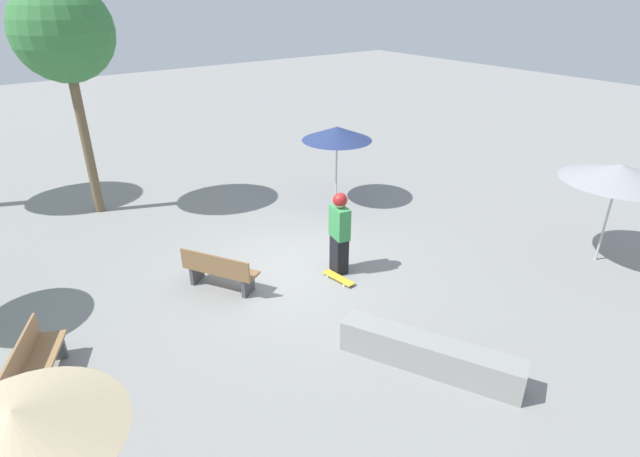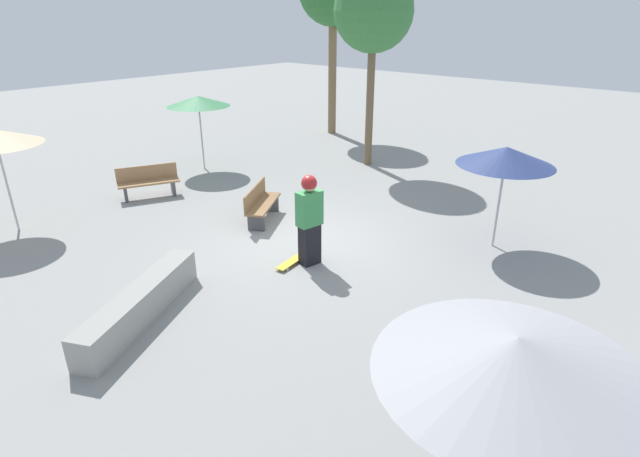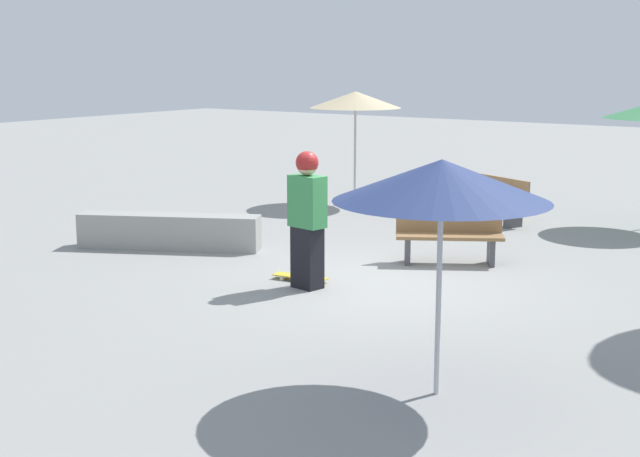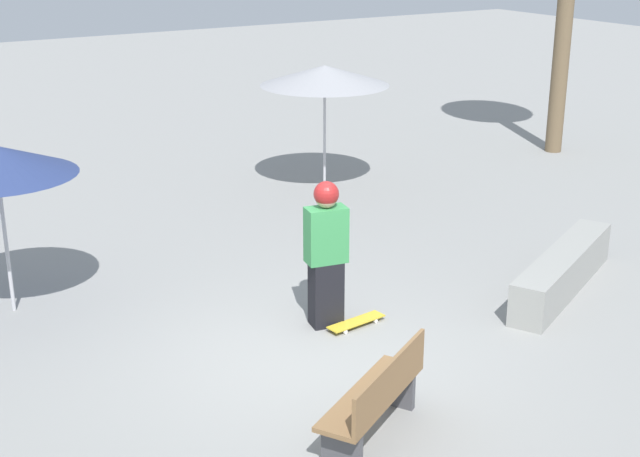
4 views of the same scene
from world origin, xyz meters
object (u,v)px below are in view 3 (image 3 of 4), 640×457
skater_main (307,215)px  concrete_ledge (169,231)px  skateboard (300,277)px  bench_far (493,200)px  shade_umbrella_tan (355,100)px  shade_umbrella_navy (442,181)px  bench_near (449,236)px

skater_main → concrete_ledge: size_ratio=0.65×
skateboard → concrete_ledge: (-0.52, -3.01, 0.22)m
bench_far → shade_umbrella_tan: size_ratio=0.69×
skater_main → concrete_ledge: 3.46m
skater_main → shade_umbrella_navy: (2.46, 3.22, 1.00)m
shade_umbrella_navy → concrete_ledge: bearing=-116.2°
bench_far → concrete_ledge: bearing=82.1°
bench_near → shade_umbrella_navy: 5.61m
bench_near → shade_umbrella_tan: 5.91m
concrete_ledge → bench_far: 6.19m
concrete_ledge → shade_umbrella_tan: shade_umbrella_tan is taller
bench_near → concrete_ledge: bearing=-9.2°
concrete_ledge → shade_umbrella_navy: (3.21, 6.53, 1.72)m
skateboard → concrete_ledge: size_ratio=0.29×
concrete_ledge → shade_umbrella_tan: size_ratio=1.21×
skater_main → bench_far: skater_main is taller
skateboard → shade_umbrella_navy: shade_umbrella_navy is taller
bench_near → shade_umbrella_navy: shade_umbrella_navy is taller
skateboard → bench_near: bench_near is taller
skater_main → shade_umbrella_navy: shade_umbrella_navy is taller
skateboard → shade_umbrella_tan: size_ratio=0.35×
skateboard → shade_umbrella_navy: size_ratio=0.37×
bench_near → shade_umbrella_tan: size_ratio=0.68×
bench_near → bench_far: 3.66m
skateboard → bench_far: 5.74m
bench_far → bench_near: bearing=128.6°
skateboard → bench_far: size_ratio=0.50×
skater_main → shade_umbrella_tan: size_ratio=0.78×
bench_far → shade_umbrella_tan: 3.73m
bench_near → shade_umbrella_tan: bearing=-73.4°
bench_far → shade_umbrella_navy: bearing=135.6°
shade_umbrella_navy → skater_main: bearing=-127.3°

